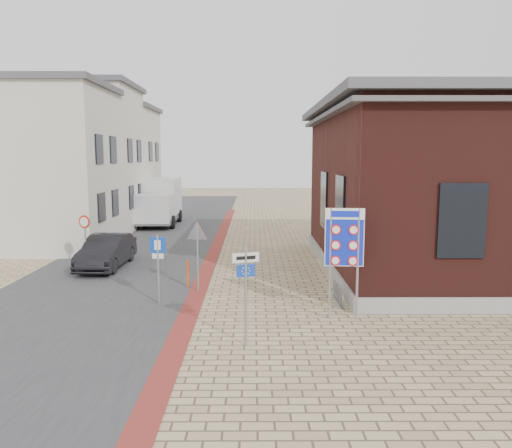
# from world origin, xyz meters

# --- Properties ---
(ground) EXTENTS (120.00, 120.00, 0.00)m
(ground) POSITION_xyz_m (0.00, 0.00, 0.00)
(ground) COLOR tan
(ground) RESTS_ON ground
(road_strip) EXTENTS (7.00, 60.00, 0.02)m
(road_strip) POSITION_xyz_m (-5.50, 15.00, 0.01)
(road_strip) COLOR #38383A
(road_strip) RESTS_ON ground
(curb_strip) EXTENTS (0.60, 40.00, 0.02)m
(curb_strip) POSITION_xyz_m (-2.00, 10.00, 0.01)
(curb_strip) COLOR maroon
(curb_strip) RESTS_ON ground
(brick_building) EXTENTS (13.00, 13.00, 6.80)m
(brick_building) POSITION_xyz_m (8.99, 7.00, 3.49)
(brick_building) COLOR gray
(brick_building) RESTS_ON ground
(townhouse_near) EXTENTS (7.40, 6.40, 8.30)m
(townhouse_near) POSITION_xyz_m (-10.99, 12.00, 4.17)
(townhouse_near) COLOR beige
(townhouse_near) RESTS_ON ground
(townhouse_mid) EXTENTS (7.40, 6.40, 9.10)m
(townhouse_mid) POSITION_xyz_m (-10.99, 18.00, 4.57)
(townhouse_mid) COLOR beige
(townhouse_mid) RESTS_ON ground
(townhouse_far) EXTENTS (7.40, 6.40, 8.30)m
(townhouse_far) POSITION_xyz_m (-10.99, 24.00, 4.17)
(townhouse_far) COLOR beige
(townhouse_far) RESTS_ON ground
(bike_rack) EXTENTS (0.08, 1.80, 0.60)m
(bike_rack) POSITION_xyz_m (2.65, 2.20, 0.26)
(bike_rack) COLOR slate
(bike_rack) RESTS_ON ground
(sedan) EXTENTS (1.58, 4.25, 1.39)m
(sedan) POSITION_xyz_m (-6.25, 7.23, 0.69)
(sedan) COLOR black
(sedan) RESTS_ON ground
(box_truck) EXTENTS (2.68, 6.05, 3.14)m
(box_truck) POSITION_xyz_m (-6.50, 20.38, 1.62)
(box_truck) COLOR slate
(box_truck) RESTS_ON ground
(border_sign) EXTENTS (1.10, 0.15, 3.23)m
(border_sign) POSITION_xyz_m (2.50, 0.50, 2.33)
(border_sign) COLOR gray
(border_sign) RESTS_ON ground
(essen_sign) EXTENTS (0.65, 0.24, 2.49)m
(essen_sign) POSITION_xyz_m (-0.26, -1.50, 1.65)
(essen_sign) COLOR gray
(essen_sign) RESTS_ON ground
(parking_sign) EXTENTS (0.49, 0.07, 2.22)m
(parking_sign) POSITION_xyz_m (-3.07, 2.00, 1.49)
(parking_sign) COLOR gray
(parking_sign) RESTS_ON ground
(yield_sign) EXTENTS (0.85, 0.24, 2.43)m
(yield_sign) POSITION_xyz_m (-2.00, 3.50, 1.85)
(yield_sign) COLOR gray
(yield_sign) RESTS_ON ground
(speed_sign) EXTENTS (0.52, 0.21, 2.28)m
(speed_sign) POSITION_xyz_m (-6.95, 6.78, 1.52)
(speed_sign) COLOR gray
(speed_sign) RESTS_ON ground
(bollard) EXTENTS (0.11, 0.11, 0.99)m
(bollard) POSITION_xyz_m (-2.41, 4.04, 0.49)
(bollard) COLOR #F64F0C
(bollard) RESTS_ON ground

